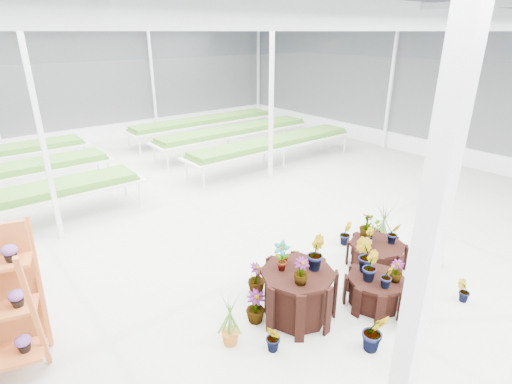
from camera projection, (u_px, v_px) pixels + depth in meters
ground_plane at (287, 269)px, 7.58m from camera, size 24.00×24.00×0.00m
greenhouse_shell at (290, 155)px, 6.74m from camera, size 18.00×24.00×4.50m
steel_frame at (290, 155)px, 6.74m from camera, size 18.00×24.00×4.50m
nursery_benches at (133, 160)px, 12.64m from camera, size 16.00×7.00×0.84m
plinth_tall at (297, 294)px, 6.20m from camera, size 1.30×1.30×0.81m
plinth_mid at (375, 291)px, 6.52m from camera, size 0.98×0.98×0.51m
plinth_low at (376, 255)px, 7.61m from camera, size 1.14×1.14×0.48m
nursery_plants at (340, 261)px, 6.87m from camera, size 4.69×2.97×1.36m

